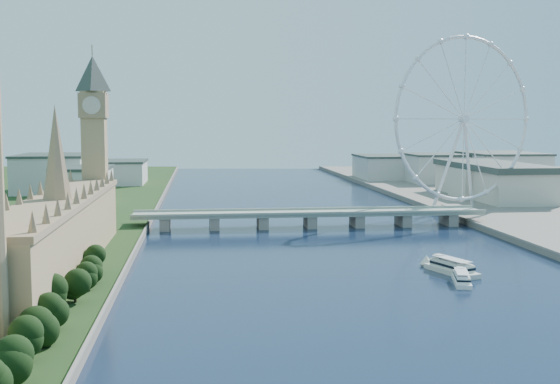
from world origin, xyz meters
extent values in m
cube|color=tan|center=(-128.00, 170.00, 17.00)|extent=(24.00, 200.00, 28.00)
cone|color=#937A59|center=(-128.00, 170.00, 53.00)|extent=(12.00, 12.00, 40.00)
cube|color=tan|center=(-128.00, 278.00, 43.00)|extent=(13.00, 13.00, 80.00)
cube|color=#937A59|center=(-128.00, 278.00, 75.00)|extent=(15.00, 15.00, 14.00)
pyramid|color=#2D3833|center=(-128.00, 278.00, 103.00)|extent=(20.02, 20.02, 20.00)
cube|color=gray|center=(0.00, 300.00, 8.50)|extent=(220.00, 22.00, 2.00)
cube|color=gray|center=(-90.00, 300.00, 3.75)|extent=(6.00, 20.00, 7.50)
cube|color=gray|center=(-60.00, 300.00, 3.75)|extent=(6.00, 20.00, 7.50)
cube|color=gray|center=(-30.00, 300.00, 3.75)|extent=(6.00, 20.00, 7.50)
cube|color=gray|center=(0.00, 300.00, 3.75)|extent=(6.00, 20.00, 7.50)
cube|color=gray|center=(30.00, 300.00, 3.75)|extent=(6.00, 20.00, 7.50)
cube|color=gray|center=(60.00, 300.00, 3.75)|extent=(6.00, 20.00, 7.50)
cube|color=gray|center=(90.00, 300.00, 3.75)|extent=(6.00, 20.00, 7.50)
torus|color=silver|center=(120.00, 355.00, 68.00)|extent=(113.60, 39.12, 118.60)
cylinder|color=silver|center=(120.00, 355.00, 68.00)|extent=(7.25, 6.61, 6.00)
cube|color=gray|center=(117.00, 365.00, 4.00)|extent=(14.00, 10.00, 2.00)
cube|color=beige|center=(-160.00, 430.00, 16.00)|extent=(40.00, 60.00, 26.00)
cube|color=beige|center=(-200.00, 520.00, 19.00)|extent=(60.00, 80.00, 32.00)
cube|color=beige|center=(-150.00, 600.00, 14.00)|extent=(50.00, 70.00, 22.00)
cube|color=beige|center=(180.00, 580.00, 17.00)|extent=(60.00, 60.00, 28.00)
cube|color=beige|center=(240.00, 560.00, 18.00)|extent=(70.00, 90.00, 30.00)
cube|color=beige|center=(140.00, 640.00, 15.00)|extent=(60.00, 80.00, 24.00)
camera|label=1|loc=(-68.09, -131.43, 65.32)|focal=45.00mm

